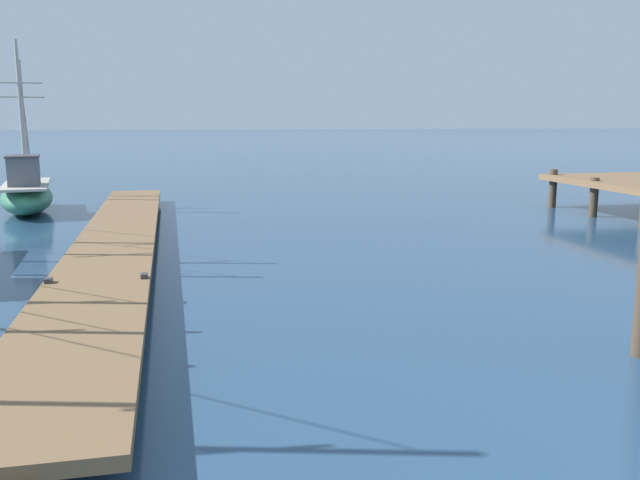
# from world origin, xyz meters

# --- Properties ---
(floating_dock) EXTENTS (2.28, 22.19, 0.53)m
(floating_dock) POSITION_xyz_m (-6.10, 14.23, 0.36)
(floating_dock) COLOR brown
(floating_dock) RESTS_ON ground
(fishing_boat_2) EXTENTS (2.43, 6.20, 5.87)m
(fishing_boat_2) POSITION_xyz_m (-9.85, 22.61, 0.69)
(fishing_boat_2) COLOR #337556
(fishing_boat_2) RESTS_ON ground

